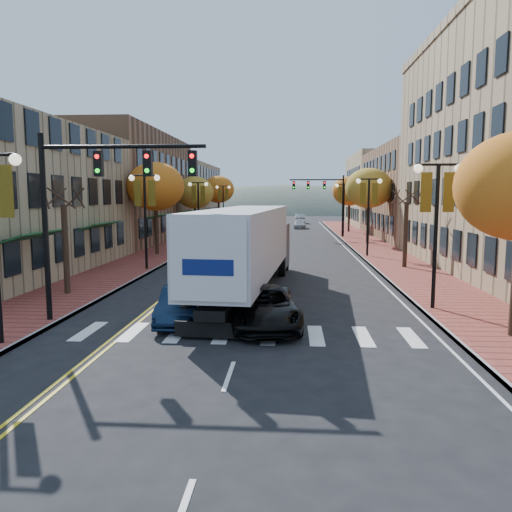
# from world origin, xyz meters

# --- Properties ---
(ground) EXTENTS (200.00, 200.00, 0.00)m
(ground) POSITION_xyz_m (0.00, 0.00, 0.00)
(ground) COLOR black
(ground) RESTS_ON ground
(sidewalk_left) EXTENTS (4.00, 85.00, 0.15)m
(sidewalk_left) POSITION_xyz_m (-9.00, 32.50, 0.07)
(sidewalk_left) COLOR brown
(sidewalk_left) RESTS_ON ground
(sidewalk_right) EXTENTS (4.00, 85.00, 0.15)m
(sidewalk_right) POSITION_xyz_m (9.00, 32.50, 0.07)
(sidewalk_right) COLOR brown
(sidewalk_right) RESTS_ON ground
(building_left_mid) EXTENTS (12.00, 24.00, 11.00)m
(building_left_mid) POSITION_xyz_m (-17.00, 36.00, 5.50)
(building_left_mid) COLOR brown
(building_left_mid) RESTS_ON ground
(building_left_far) EXTENTS (12.00, 26.00, 9.50)m
(building_left_far) POSITION_xyz_m (-17.00, 61.00, 4.75)
(building_left_far) COLOR #9E8966
(building_left_far) RESTS_ON ground
(building_right_mid) EXTENTS (15.00, 24.00, 10.00)m
(building_right_mid) POSITION_xyz_m (18.50, 42.00, 5.00)
(building_right_mid) COLOR brown
(building_right_mid) RESTS_ON ground
(building_right_far) EXTENTS (15.00, 20.00, 11.00)m
(building_right_far) POSITION_xyz_m (18.50, 64.00, 5.50)
(building_right_far) COLOR #9E8966
(building_right_far) RESTS_ON ground
(tree_left_a) EXTENTS (0.28, 0.28, 4.20)m
(tree_left_a) POSITION_xyz_m (-9.00, 8.00, 2.25)
(tree_left_a) COLOR #382619
(tree_left_a) RESTS_ON sidewalk_left
(tree_left_b) EXTENTS (4.48, 4.48, 7.21)m
(tree_left_b) POSITION_xyz_m (-9.00, 24.00, 5.45)
(tree_left_b) COLOR #382619
(tree_left_b) RESTS_ON sidewalk_left
(tree_left_c) EXTENTS (4.16, 4.16, 6.69)m
(tree_left_c) POSITION_xyz_m (-9.00, 40.00, 5.05)
(tree_left_c) COLOR #382619
(tree_left_c) RESTS_ON sidewalk_left
(tree_left_d) EXTENTS (4.61, 4.61, 7.42)m
(tree_left_d) POSITION_xyz_m (-9.00, 58.00, 5.60)
(tree_left_d) COLOR #382619
(tree_left_d) RESTS_ON sidewalk_left
(tree_right_b) EXTENTS (0.28, 0.28, 4.20)m
(tree_right_b) POSITION_xyz_m (9.00, 18.00, 2.25)
(tree_right_b) COLOR #382619
(tree_right_b) RESTS_ON sidewalk_right
(tree_right_c) EXTENTS (4.48, 4.48, 7.21)m
(tree_right_c) POSITION_xyz_m (9.00, 34.00, 5.45)
(tree_right_c) COLOR #382619
(tree_right_c) RESTS_ON sidewalk_right
(tree_right_d) EXTENTS (4.35, 4.35, 7.00)m
(tree_right_d) POSITION_xyz_m (9.00, 50.00, 5.29)
(tree_right_d) COLOR #382619
(tree_right_d) RESTS_ON sidewalk_right
(lamp_left_b) EXTENTS (1.96, 0.36, 6.05)m
(lamp_left_b) POSITION_xyz_m (-7.50, 16.00, 4.29)
(lamp_left_b) COLOR black
(lamp_left_b) RESTS_ON ground
(lamp_left_c) EXTENTS (1.96, 0.36, 6.05)m
(lamp_left_c) POSITION_xyz_m (-7.50, 34.00, 4.29)
(lamp_left_c) COLOR black
(lamp_left_c) RESTS_ON ground
(lamp_left_d) EXTENTS (1.96, 0.36, 6.05)m
(lamp_left_d) POSITION_xyz_m (-7.50, 52.00, 4.29)
(lamp_left_d) COLOR black
(lamp_left_d) RESTS_ON ground
(lamp_right_a) EXTENTS (1.96, 0.36, 6.05)m
(lamp_right_a) POSITION_xyz_m (7.50, 6.00, 4.29)
(lamp_right_a) COLOR black
(lamp_right_a) RESTS_ON ground
(lamp_right_b) EXTENTS (1.96, 0.36, 6.05)m
(lamp_right_b) POSITION_xyz_m (7.50, 24.00, 4.29)
(lamp_right_b) COLOR black
(lamp_right_b) RESTS_ON ground
(lamp_right_c) EXTENTS (1.96, 0.36, 6.05)m
(lamp_right_c) POSITION_xyz_m (7.50, 42.00, 4.29)
(lamp_right_c) COLOR black
(lamp_right_c) RESTS_ON ground
(traffic_mast_near) EXTENTS (6.10, 0.35, 7.00)m
(traffic_mast_near) POSITION_xyz_m (-5.48, 3.00, 4.92)
(traffic_mast_near) COLOR black
(traffic_mast_near) RESTS_ON ground
(traffic_mast_far) EXTENTS (6.10, 0.34, 7.00)m
(traffic_mast_far) POSITION_xyz_m (5.48, 42.00, 4.92)
(traffic_mast_far) COLOR black
(traffic_mast_far) RESTS_ON ground
(semi_truck) EXTENTS (3.88, 16.86, 4.18)m
(semi_truck) POSITION_xyz_m (-0.40, 8.95, 2.44)
(semi_truck) COLOR black
(semi_truck) RESTS_ON ground
(navy_sedan) EXTENTS (1.71, 4.29, 1.39)m
(navy_sedan) POSITION_xyz_m (-2.44, 3.49, 0.69)
(navy_sedan) COLOR black
(navy_sedan) RESTS_ON ground
(black_suv) EXTENTS (3.03, 5.50, 1.46)m
(black_suv) POSITION_xyz_m (0.66, 3.11, 0.73)
(black_suv) COLOR black
(black_suv) RESTS_ON ground
(car_far_white) EXTENTS (2.50, 5.00, 1.64)m
(car_far_white) POSITION_xyz_m (-3.77, 50.50, 0.82)
(car_far_white) COLOR silver
(car_far_white) RESTS_ON ground
(car_far_silver) EXTENTS (1.81, 4.37, 1.26)m
(car_far_silver) POSITION_xyz_m (2.86, 57.58, 0.63)
(car_far_silver) COLOR #AAAAB2
(car_far_silver) RESTS_ON ground
(car_far_oncoming) EXTENTS (1.82, 4.74, 1.54)m
(car_far_oncoming) POSITION_xyz_m (3.07, 71.24, 0.77)
(car_far_oncoming) COLOR #B8B8C0
(car_far_oncoming) RESTS_ON ground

